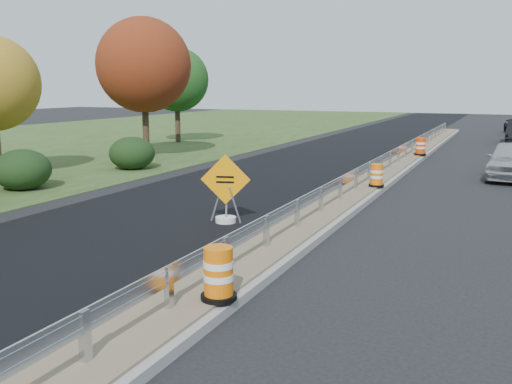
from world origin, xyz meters
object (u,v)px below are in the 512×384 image
at_px(barrel_median_mid, 377,176).
at_px(car_silver, 511,160).
at_px(caution_sign, 226,206).
at_px(barrel_median_near, 219,274).
at_px(barrel_median_far, 420,147).

height_order(barrel_median_mid, car_silver, car_silver).
xyz_separation_m(caution_sign, barrel_median_mid, (2.84, 6.32, 0.13)).
xyz_separation_m(barrel_median_mid, car_silver, (4.38, 5.45, 0.16)).
height_order(barrel_median_near, barrel_median_far, barrel_median_far).
relative_size(barrel_median_mid, car_silver, 0.18).
bearing_deg(barrel_median_far, barrel_median_mid, -90.00).
bearing_deg(barrel_median_near, caution_sign, 116.15).
bearing_deg(car_silver, barrel_median_near, -102.62).
bearing_deg(barrel_median_far, car_silver, -48.68).
xyz_separation_m(caution_sign, car_silver, (7.22, 11.77, 0.28)).
distance_m(caution_sign, barrel_median_far, 17.00).
relative_size(barrel_median_mid, barrel_median_far, 0.88).
xyz_separation_m(barrel_median_near, barrel_median_mid, (0.00, 12.11, -0.05)).
bearing_deg(barrel_median_mid, car_silver, 51.21).
height_order(barrel_median_far, car_silver, car_silver).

